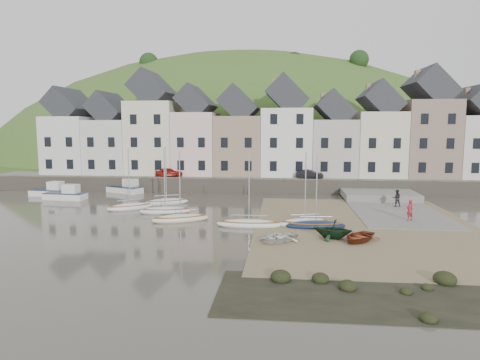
# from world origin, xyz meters

# --- Properties ---
(ground) EXTENTS (160.00, 160.00, 0.00)m
(ground) POSITION_xyz_m (0.00, 0.00, 0.00)
(ground) COLOR #444036
(ground) RESTS_ON ground
(quay_land) EXTENTS (90.00, 30.00, 1.50)m
(quay_land) POSITION_xyz_m (0.00, 32.00, 0.75)
(quay_land) COLOR #3E6127
(quay_land) RESTS_ON ground
(quay_street) EXTENTS (70.00, 7.00, 0.10)m
(quay_street) POSITION_xyz_m (0.00, 20.50, 1.55)
(quay_street) COLOR slate
(quay_street) RESTS_ON quay_land
(seawall) EXTENTS (70.00, 1.20, 1.80)m
(seawall) POSITION_xyz_m (0.00, 17.00, 0.90)
(seawall) COLOR slate
(seawall) RESTS_ON ground
(beach) EXTENTS (18.00, 26.00, 0.06)m
(beach) POSITION_xyz_m (11.00, 0.00, 0.03)
(beach) COLOR #7B6A4B
(beach) RESTS_ON ground
(slipway) EXTENTS (8.00, 18.00, 0.12)m
(slipway) POSITION_xyz_m (15.00, 8.00, 0.06)
(slipway) COLOR slate
(slipway) RESTS_ON ground
(hillside) EXTENTS (134.40, 84.00, 84.00)m
(hillside) POSITION_xyz_m (-5.00, 60.00, -17.99)
(hillside) COLOR #3E6127
(hillside) RESTS_ON ground
(townhouse_terrace) EXTENTS (61.05, 8.00, 13.93)m
(townhouse_terrace) POSITION_xyz_m (1.76, 24.00, 7.32)
(townhouse_terrace) COLOR silver
(townhouse_terrace) RESTS_ON quay_land
(sailboat_0) EXTENTS (4.88, 3.56, 6.32)m
(sailboat_0) POSITION_xyz_m (-8.08, 8.53, 0.26)
(sailboat_0) COLOR white
(sailboat_0) RESTS_ON ground
(sailboat_1) EXTENTS (4.58, 3.79, 6.32)m
(sailboat_1) POSITION_xyz_m (-10.94, 5.36, 0.26)
(sailboat_1) COLOR white
(sailboat_1) RESTS_ON ground
(sailboat_2) EXTENTS (5.22, 3.40, 6.32)m
(sailboat_2) POSITION_xyz_m (-4.67, 0.61, 0.26)
(sailboat_2) COLOR beige
(sailboat_2) RESTS_ON ground
(sailboat_3) EXTENTS (5.06, 2.43, 6.32)m
(sailboat_3) POSITION_xyz_m (-6.94, 3.88, 0.26)
(sailboat_3) COLOR white
(sailboat_3) RESTS_ON ground
(sailboat_4) EXTENTS (5.45, 1.51, 6.32)m
(sailboat_4) POSITION_xyz_m (1.43, -0.84, 0.26)
(sailboat_4) COLOR white
(sailboat_4) RESTS_ON ground
(sailboat_5) EXTENTS (4.96, 1.98, 6.32)m
(sailboat_5) POSITION_xyz_m (6.87, -0.82, 0.26)
(sailboat_5) COLOR #12203A
(sailboat_5) RESTS_ON ground
(sailboat_6) EXTENTS (4.72, 2.67, 6.32)m
(sailboat_6) POSITION_xyz_m (6.02, -0.01, 0.26)
(sailboat_6) COLOR white
(sailboat_6) RESTS_ON ground
(motorboat_0) EXTENTS (4.82, 2.25, 1.70)m
(motorboat_0) POSITION_xyz_m (-23.15, 12.57, 0.58)
(motorboat_0) COLOR white
(motorboat_0) RESTS_ON ground
(motorboat_1) EXTENTS (4.81, 2.12, 1.70)m
(motorboat_1) POSITION_xyz_m (-20.08, 10.29, 0.58)
(motorboat_1) COLOR white
(motorboat_1) RESTS_ON ground
(motorboat_2) EXTENTS (5.03, 3.54, 1.70)m
(motorboat_2) POSITION_xyz_m (-15.28, 15.97, 0.58)
(motorboat_2) COLOR white
(motorboat_2) RESTS_ON ground
(rowboat_white) EXTENTS (3.77, 3.58, 0.64)m
(rowboat_white) POSITION_xyz_m (3.81, -5.51, 0.38)
(rowboat_white) COLOR silver
(rowboat_white) RESTS_ON beach
(rowboat_green) EXTENTS (3.24, 2.98, 1.44)m
(rowboat_green) POSITION_xyz_m (7.84, -4.26, 0.78)
(rowboat_green) COLOR black
(rowboat_green) RESTS_ON beach
(rowboat_red) EXTENTS (3.78, 3.97, 0.67)m
(rowboat_red) POSITION_xyz_m (9.59, -4.81, 0.39)
(rowboat_red) COLOR maroon
(rowboat_red) RESTS_ON beach
(person_red) EXTENTS (0.78, 0.68, 1.80)m
(person_red) POSITION_xyz_m (15.11, 2.39, 1.02)
(person_red) COLOR maroon
(person_red) RESTS_ON slipway
(person_dark) EXTENTS (0.91, 0.74, 1.74)m
(person_dark) POSITION_xyz_m (15.64, 8.91, 0.99)
(person_dark) COLOR #222227
(person_dark) RESTS_ON slipway
(car_left) EXTENTS (3.85, 2.50, 1.22)m
(car_left) POSITION_xyz_m (-10.72, 19.50, 2.21)
(car_left) COLOR maroon
(car_left) RESTS_ON quay_street
(car_right) EXTENTS (3.59, 1.66, 1.14)m
(car_right) POSITION_xyz_m (7.51, 19.50, 2.17)
(car_right) COLOR black
(car_right) RESTS_ON quay_street
(shore_rocks) EXTENTS (14.00, 6.00, 0.77)m
(shore_rocks) POSITION_xyz_m (8.27, -14.31, 0.11)
(shore_rocks) COLOR black
(shore_rocks) RESTS_ON ground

